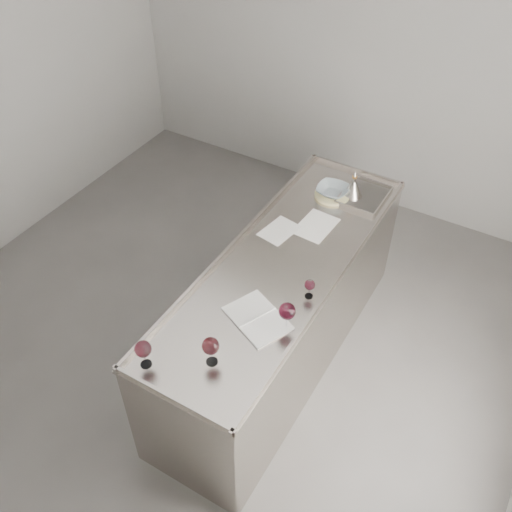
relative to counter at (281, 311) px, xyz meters
The scene contains 12 objects.
room_shell 1.10m from the counter, 148.97° to the right, with size 4.54×5.04×2.84m.
counter is the anchor object (origin of this frame).
wine_glass_left 1.26m from the counter, 103.28° to the right, with size 0.09×0.09×0.18m.
wine_glass_middle 1.07m from the counter, 87.31° to the right, with size 0.09×0.09×0.19m.
wine_glass_right 0.81m from the counter, 59.75° to the right, with size 0.10×0.10×0.19m.
wine_glass_small 0.65m from the counter, 33.61° to the right, with size 0.06×0.06×0.13m.
notebook 0.69m from the counter, 78.70° to the right, with size 0.45×0.39×0.02m.
loose_paper_top 0.64m from the counter, 87.49° to the left, with size 0.22×0.32×0.00m, color silver.
loose_paper_under 0.57m from the counter, 123.51° to the left, with size 0.19×0.27×0.00m, color silver.
trivet 0.94m from the counter, 92.28° to the left, with size 0.26×0.26×0.02m, color #C9BD82.
ceramic_bowl 0.96m from the counter, 92.28° to the left, with size 0.23×0.23×0.06m, color gray.
wine_funnel 1.04m from the counter, 83.95° to the left, with size 0.15×0.15×0.22m.
Camera 1 is at (1.70, -2.09, 3.45)m, focal length 40.00 mm.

